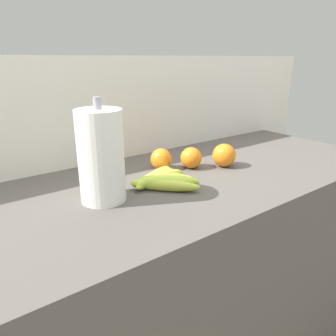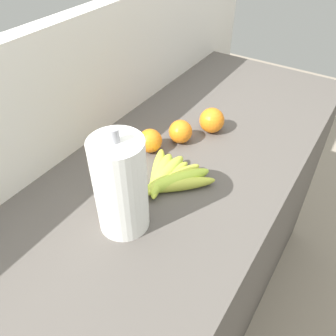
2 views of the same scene
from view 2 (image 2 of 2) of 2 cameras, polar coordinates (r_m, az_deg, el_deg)
The scene contains 8 objects.
ground_plane at distance 1.74m, azimuth 1.05°, elevation -23.89°, with size 6.00×6.00×0.00m, color gray.
counter at distance 1.34m, azimuth 1.30°, elevation -15.25°, with size 1.64×0.60×0.93m, color #514C47.
wall_back at distance 1.33m, azimuth -10.82°, elevation -4.08°, with size 2.04×0.06×1.30m, color silver.
banana_bunch at distance 0.92m, azimuth 0.12°, elevation -1.58°, with size 0.20×0.22×0.04m.
orange_center at distance 1.03m, azimuth -2.97°, elevation 4.54°, with size 0.07×0.07×0.07m, color orange.
orange_back_left at distance 1.12m, azimuth 7.29°, elevation 7.85°, with size 0.08×0.08×0.08m, color orange.
orange_right at distance 1.06m, azimuth 2.09°, elevation 6.06°, with size 0.07×0.07×0.07m, color orange.
paper_towel_roll at distance 0.76m, azimuth -7.87°, elevation -2.99°, with size 0.12×0.12×0.27m.
Camera 2 is at (-0.65, -0.38, 1.57)m, focal length 36.73 mm.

